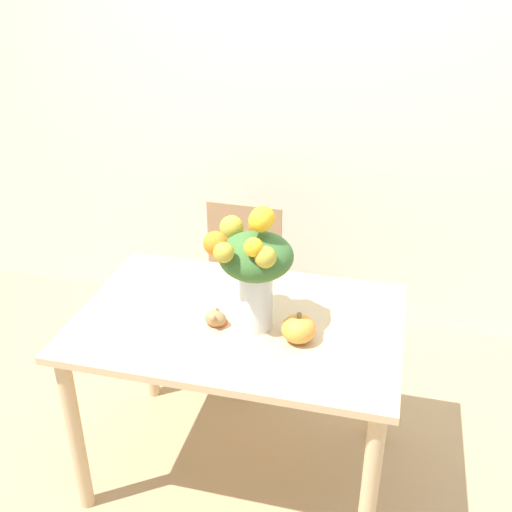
# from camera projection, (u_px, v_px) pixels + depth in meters

# --- Properties ---
(ground_plane) EXTENTS (12.00, 12.00, 0.00)m
(ground_plane) POSITION_uv_depth(u_px,v_px,m) (241.00, 464.00, 2.62)
(ground_plane) COLOR tan
(wall_back) EXTENTS (8.00, 0.06, 2.70)m
(wall_back) POSITION_uv_depth(u_px,v_px,m) (305.00, 89.00, 3.14)
(wall_back) COLOR silver
(wall_back) RESTS_ON ground_plane
(dining_table) EXTENTS (1.23, 0.82, 0.76)m
(dining_table) POSITION_uv_depth(u_px,v_px,m) (239.00, 343.00, 2.32)
(dining_table) COLOR #D1B284
(dining_table) RESTS_ON ground_plane
(flower_vase) EXTENTS (0.29, 0.30, 0.48)m
(flower_vase) POSITION_uv_depth(u_px,v_px,m) (254.00, 265.00, 2.10)
(flower_vase) COLOR silver
(flower_vase) RESTS_ON dining_table
(pumpkin) EXTENTS (0.12, 0.12, 0.11)m
(pumpkin) POSITION_uv_depth(u_px,v_px,m) (299.00, 329.00, 2.12)
(pumpkin) COLOR gold
(pumpkin) RESTS_ON dining_table
(turkey_figurine) EXTENTS (0.08, 0.11, 0.07)m
(turkey_figurine) POSITION_uv_depth(u_px,v_px,m) (216.00, 316.00, 2.22)
(turkey_figurine) COLOR #A87A4C
(turkey_figurine) RESTS_ON dining_table
(dining_chair_near_window) EXTENTS (0.43, 0.43, 0.85)m
(dining_chair_near_window) POSITION_uv_depth(u_px,v_px,m) (237.00, 286.00, 3.11)
(dining_chair_near_window) COLOR #9E7A56
(dining_chair_near_window) RESTS_ON ground_plane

